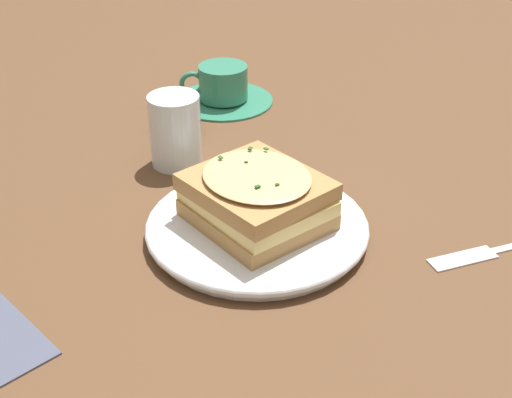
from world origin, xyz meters
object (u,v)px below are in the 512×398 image
(dinner_plate, at_px, (256,227))
(water_glass, at_px, (175,130))
(sandwich, at_px, (256,197))
(fork, at_px, (492,251))
(condiment_pot, at_px, (180,122))
(teacup_with_saucer, at_px, (223,88))

(dinner_plate, height_order, water_glass, water_glass)
(dinner_plate, xyz_separation_m, sandwich, (-0.00, -0.00, 0.04))
(dinner_plate, xyz_separation_m, fork, (0.11, -0.22, -0.01))
(water_glass, relative_size, fork, 0.56)
(condiment_pot, bearing_deg, sandwich, -124.85)
(sandwich, bearing_deg, water_glass, 64.41)
(sandwich, distance_m, water_glass, 0.19)
(teacup_with_saucer, height_order, condiment_pot, teacup_with_saucer)
(condiment_pot, bearing_deg, teacup_with_saucer, 5.49)
(teacup_with_saucer, height_order, water_glass, water_glass)
(teacup_with_saucer, xyz_separation_m, water_glass, (-0.19, -0.06, 0.02))
(dinner_plate, bearing_deg, condiment_pot, 55.20)
(fork, bearing_deg, condiment_pot, 30.57)
(sandwich, bearing_deg, teacup_with_saucer, 40.82)
(teacup_with_saucer, relative_size, water_glass, 1.62)
(fork, bearing_deg, dinner_plate, 62.31)
(dinner_plate, distance_m, sandwich, 0.04)
(condiment_pot, bearing_deg, water_glass, -144.99)
(sandwich, distance_m, fork, 0.25)
(sandwich, height_order, condiment_pot, sandwich)
(teacup_with_saucer, xyz_separation_m, condiment_pot, (-0.12, -0.01, -0.01))
(fork, bearing_deg, sandwich, 62.38)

